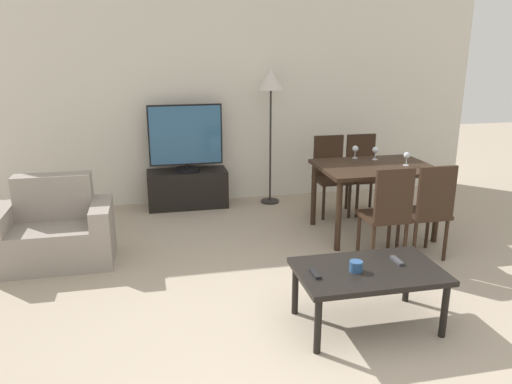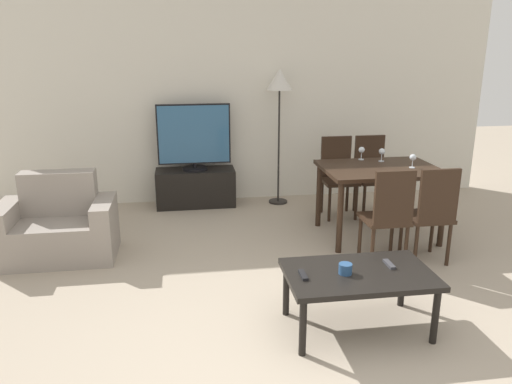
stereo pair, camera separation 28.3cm
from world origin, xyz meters
name	(u,v)px [view 2 (the right image)]	position (x,y,z in m)	size (l,w,h in m)	color
ground_plane	(293,379)	(0.00, 0.00, 0.00)	(18.00, 18.00, 0.00)	tan
wall_back	(229,97)	(0.00, 3.88, 1.35)	(6.96, 0.06, 2.70)	silver
armchair	(58,228)	(-1.84, 2.18, 0.29)	(1.07, 0.64, 0.81)	gray
tv_stand	(196,188)	(-0.47, 3.61, 0.24)	(1.00, 0.39, 0.47)	black
tv	(194,137)	(-0.47, 3.61, 0.89)	(0.91, 0.32, 0.83)	black
coffee_table	(359,278)	(0.58, 0.51, 0.40)	(1.05, 0.64, 0.45)	black
dining_table	(380,176)	(1.42, 2.25, 0.67)	(1.20, 0.89, 0.77)	black
dining_chair_near	(388,213)	(1.21, 1.50, 0.52)	(0.40, 0.40, 0.95)	black
dining_chair_far	(371,171)	(1.63, 3.01, 0.52)	(0.40, 0.40, 0.95)	black
dining_chair_near_right	(432,211)	(1.63, 1.50, 0.52)	(0.40, 0.40, 0.95)	black
dining_chair_far_left	(338,173)	(1.21, 3.01, 0.52)	(0.40, 0.40, 0.95)	black
floor_lamp	(280,88)	(0.60, 3.57, 1.49)	(0.32, 0.32, 1.71)	black
remote_primary	(389,264)	(0.84, 0.58, 0.46)	(0.04, 0.15, 0.02)	#38383D
remote_secondary	(303,275)	(0.17, 0.50, 0.46)	(0.04, 0.15, 0.02)	black
cup_white_near	(345,269)	(0.47, 0.49, 0.49)	(0.09, 0.09, 0.08)	navy
wine_glass_left	(382,152)	(1.54, 2.50, 0.87)	(0.07, 0.07, 0.15)	silver
wine_glass_center	(362,151)	(1.35, 2.62, 0.87)	(0.07, 0.07, 0.15)	silver
wine_glass_right	(413,158)	(1.74, 2.17, 0.87)	(0.07, 0.07, 0.15)	silver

